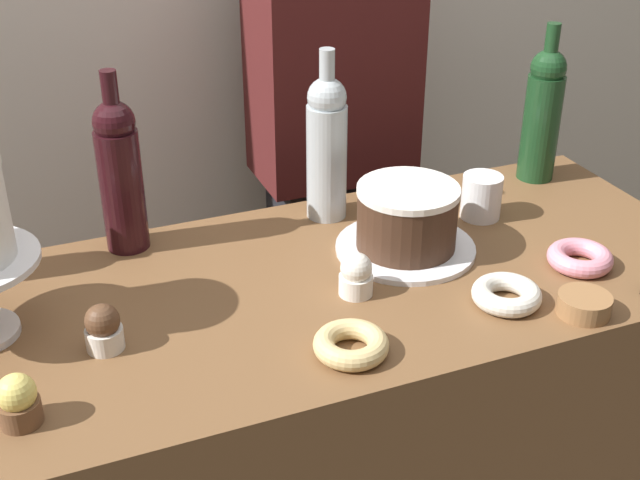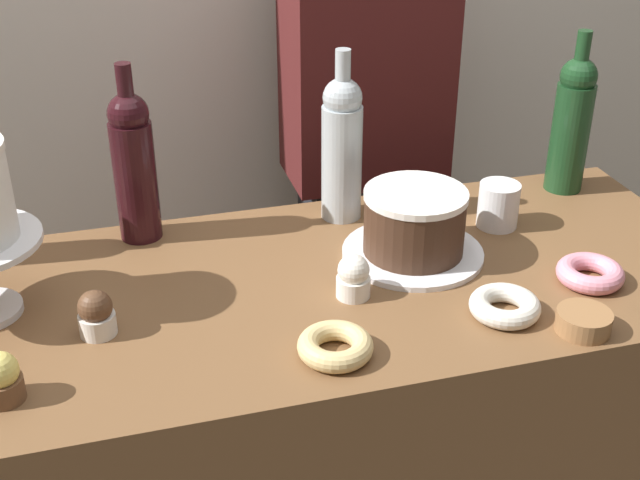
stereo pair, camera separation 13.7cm
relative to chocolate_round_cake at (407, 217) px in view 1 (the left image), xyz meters
The scene contains 14 objects.
silver_serving_platter 0.06m from the chocolate_round_cake, 90.00° to the left, with size 0.25×0.25×0.01m.
chocolate_round_cake is the anchor object (origin of this frame).
wine_bottle_clear 0.21m from the chocolate_round_cake, 112.94° to the left, with size 0.08×0.08×0.33m.
wine_bottle_green 0.44m from the chocolate_round_cake, 24.27° to the left, with size 0.08×0.08×0.33m.
wine_bottle_dark_red 0.50m from the chocolate_round_cake, 155.99° to the left, with size 0.08×0.08×0.33m.
cupcake_chocolate 0.55m from the chocolate_round_cake, behind, with size 0.06×0.06×0.07m.
cupcake_vanilla 0.17m from the chocolate_round_cake, 145.22° to the right, with size 0.06×0.06×0.07m.
cupcake_lemon 0.71m from the chocolate_round_cake, 161.94° to the right, with size 0.06×0.06×0.07m.
donut_sugar 0.23m from the chocolate_round_cake, 71.81° to the right, with size 0.11×0.11×0.03m.
donut_glazed 0.33m from the chocolate_round_cake, 131.27° to the right, with size 0.11×0.11×0.03m.
donut_pink 0.30m from the chocolate_round_cake, 32.71° to the right, with size 0.11×0.11×0.03m.
cookie_stack 0.33m from the chocolate_round_cake, 59.88° to the right, with size 0.08×0.08×0.03m.
coffee_cup_ceramic 0.20m from the chocolate_round_cake, 18.35° to the left, with size 0.08×0.08×0.08m.
barista_figure 0.59m from the chocolate_round_cake, 80.50° to the left, with size 0.36×0.22×1.60m.
Camera 1 is at (-0.45, -1.11, 1.68)m, focal length 47.36 mm.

